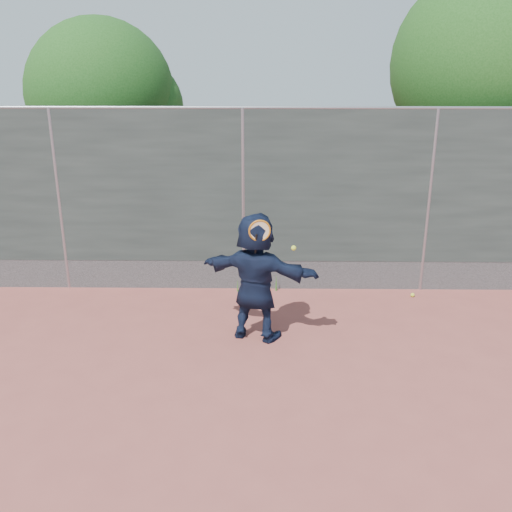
{
  "coord_description": "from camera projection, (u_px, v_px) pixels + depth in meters",
  "views": [
    {
      "loc": [
        0.34,
        -5.51,
        3.74
      ],
      "look_at": [
        0.23,
        1.72,
        1.21
      ],
      "focal_mm": 40.0,
      "sensor_mm": 36.0,
      "label": 1
    }
  ],
  "objects": [
    {
      "name": "fence",
      "position": [
        243.0,
        198.0,
        9.22
      ],
      "size": [
        20.0,
        0.06,
        3.03
      ],
      "color": "#38423D",
      "rests_on": "ground"
    },
    {
      "name": "player",
      "position": [
        256.0,
        277.0,
        7.77
      ],
      "size": [
        1.76,
        1.06,
        1.81
      ],
      "primitive_type": "imported",
      "rotation": [
        0.0,
        0.0,
        2.8
      ],
      "color": "#141E38",
      "rests_on": "ground"
    },
    {
      "name": "ground",
      "position": [
        233.0,
        407.0,
        6.44
      ],
      "size": [
        80.0,
        80.0,
        0.0
      ],
      "primitive_type": "plane",
      "color": "#9E4C42",
      "rests_on": "ground"
    },
    {
      "name": "weed_clump",
      "position": [
        261.0,
        283.0,
        9.59
      ],
      "size": [
        0.68,
        0.07,
        0.3
      ],
      "color": "#387226",
      "rests_on": "ground"
    },
    {
      "name": "tree_right",
      "position": [
        497.0,
        71.0,
        10.65
      ],
      "size": [
        3.78,
        3.6,
        5.39
      ],
      "color": "#382314",
      "rests_on": "ground"
    },
    {
      "name": "swing_action",
      "position": [
        263.0,
        234.0,
        7.35
      ],
      "size": [
        0.62,
        0.13,
        0.51
      ],
      "color": "#BE6A11",
      "rests_on": "ground"
    },
    {
      "name": "tree_left",
      "position": [
        109.0,
        98.0,
        11.69
      ],
      "size": [
        3.15,
        3.0,
        4.53
      ],
      "color": "#382314",
      "rests_on": "ground"
    },
    {
      "name": "ball_ground",
      "position": [
        413.0,
        295.0,
        9.37
      ],
      "size": [
        0.07,
        0.07,
        0.07
      ],
      "primitive_type": "sphere",
      "color": "#CEDE31",
      "rests_on": "ground"
    }
  ]
}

